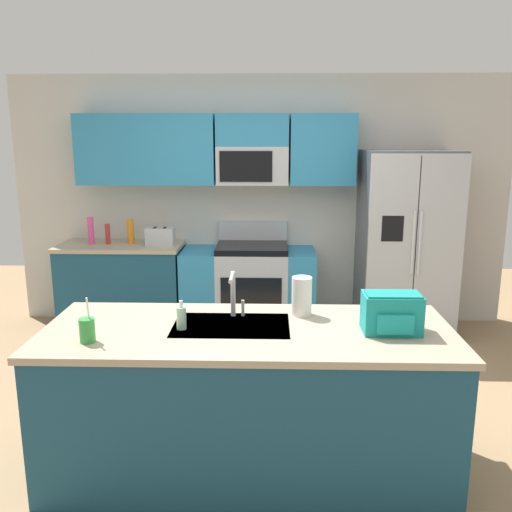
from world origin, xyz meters
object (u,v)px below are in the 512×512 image
pepper_mill (108,234)px  backpack (392,312)px  refrigerator (406,244)px  drink_cup_green (87,330)px  toaster (160,236)px  soap_dispenser (181,318)px  bottle_pink (91,231)px  range_oven (249,288)px  bottle_orange (131,231)px  paper_towel_roll (302,296)px  sink_faucet (234,291)px

pepper_mill → backpack: backpack is taller
refrigerator → drink_cup_green: 3.50m
drink_cup_green → toaster: bearing=93.0°
pepper_mill → soap_dispenser: pepper_mill is taller
soap_dispenser → toaster: bearing=104.2°
toaster → soap_dispenser: 2.49m
bottle_pink → backpack: bottle_pink is taller
range_oven → toaster: range_oven is taller
range_oven → soap_dispenser: bearing=-96.5°
drink_cup_green → backpack: drink_cup_green is taller
range_oven → refrigerator: (1.58, -0.07, 0.48)m
toaster → bottle_orange: bottle_orange is taller
range_oven → soap_dispenser: 2.54m
range_oven → pepper_mill: 1.55m
bottle_orange → drink_cup_green: (0.46, -2.72, -0.06)m
bottle_pink → drink_cup_green: size_ratio=1.11×
range_oven → toaster: size_ratio=4.86×
backpack → paper_towel_roll: bearing=149.6°
toaster → soap_dispenser: size_ratio=1.65×
pepper_mill → soap_dispenser: 2.72m
toaster → pepper_mill: (-0.55, 0.05, 0.01)m
refrigerator → sink_faucet: refrigerator is taller
drink_cup_green → paper_towel_roll: bearing=22.5°
sink_faucet → bottle_pink: bearing=125.8°
bottle_pink → sink_faucet: sink_faucet is taller
bottle_pink → pepper_mill: bearing=3.1°
paper_towel_roll → backpack: bearing=-30.4°
pepper_mill → bottle_orange: size_ratio=0.84×
bottle_pink → drink_cup_green: bearing=-72.1°
soap_dispenser → range_oven: bearing=83.5°
refrigerator → bottle_orange: bearing=177.7°
sink_faucet → range_oven: bearing=90.1°
toaster → soap_dispenser: bearing=-75.8°
refrigerator → bottle_orange: 2.80m
bottle_orange → paper_towel_roll: 2.77m
bottle_pink → paper_towel_roll: bottle_pink is taller
soap_dispenser → backpack: backpack is taller
toaster → backpack: (1.80, -2.43, 0.03)m
bottle_orange → refrigerator: bearing=-2.3°
refrigerator → pepper_mill: (-3.02, 0.07, 0.08)m
refrigerator → paper_towel_roll: size_ratio=7.71×
range_oven → backpack: bearing=-69.8°
backpack → sink_faucet: bearing=165.9°
pepper_mill → bottle_pink: bearing=-176.9°
refrigerator → backpack: refrigerator is taller
drink_cup_green → sink_faucet: bearing=29.3°
bottle_orange → toaster: bearing=-16.1°
soap_dispenser → bottle_pink: bearing=118.5°
sink_faucet → paper_towel_roll: 0.42m
range_oven → bottle_pink: 1.72m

